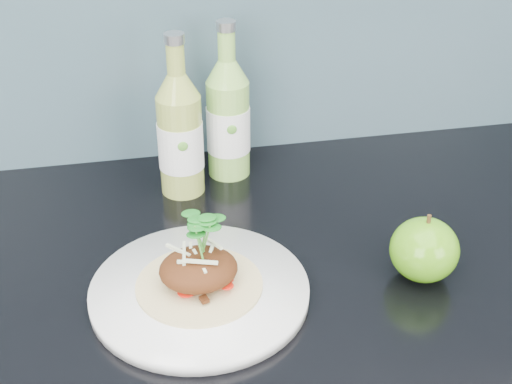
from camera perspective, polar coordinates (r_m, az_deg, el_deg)
The scene contains 5 objects.
dinner_plate at distance 0.85m, azimuth -4.53°, elevation -7.93°, with size 0.27×0.27×0.02m.
pork_taco at distance 0.83m, azimuth -4.64°, elevation -5.98°, with size 0.15×0.15×0.10m.
green_apple at distance 0.88m, azimuth 13.31°, elevation -4.51°, with size 0.11×0.11×0.09m.
cider_bottle_left at distance 1.02m, azimuth -6.09°, elevation 4.58°, with size 0.08×0.08×0.24m.
cider_bottle_right at distance 1.06m, azimuth -2.24°, elevation 5.87°, with size 0.09×0.09×0.24m.
Camera 1 is at (-0.12, 0.96, 1.44)m, focal length 50.00 mm.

